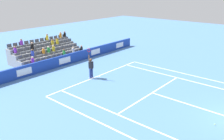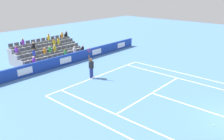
{
  "view_description": "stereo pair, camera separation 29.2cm",
  "coord_description": "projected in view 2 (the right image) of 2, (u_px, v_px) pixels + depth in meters",
  "views": [
    {
      "loc": [
        13.91,
        1.51,
        7.32
      ],
      "look_at": [
        0.41,
        -9.97,
        1.1
      ],
      "focal_mm": 37.28,
      "sensor_mm": 36.0,
      "label": 1
    },
    {
      "loc": [
        13.72,
        1.73,
        7.32
      ],
      "look_at": [
        0.41,
        -9.97,
        1.1
      ],
      "focal_mm": 37.28,
      "sensor_mm": 36.0,
      "label": 2
    }
  ],
  "objects": [
    {
      "name": "tennis_player",
      "position": [
        91.0,
        67.0,
        19.77
      ],
      "size": [
        0.53,
        0.38,
        2.85
      ],
      "color": "navy",
      "rests_on": "ground"
    },
    {
      "name": "loose_tennis_ball",
      "position": [
        214.0,
        125.0,
        13.1
      ],
      "size": [
        0.07,
        0.07,
        0.07
      ],
      "primitive_type": "sphere",
      "color": "#D1E533",
      "rests_on": "ground"
    },
    {
      "name": "line_doubles_sideline_left",
      "position": [
        106.0,
        126.0,
        13.04
      ],
      "size": [
        0.1,
        11.89,
        0.01
      ],
      "primitive_type": "cube",
      "color": "white",
      "rests_on": "ground"
    },
    {
      "name": "line_centre_mark",
      "position": [
        100.0,
        76.0,
        20.57
      ],
      "size": [
        0.1,
        0.2,
        0.01
      ],
      "primitive_type": "cube",
      "color": "white",
      "rests_on": "ground"
    },
    {
      "name": "line_service",
      "position": [
        152.0,
        93.0,
        17.21
      ],
      "size": [
        8.23,
        0.1,
        0.01
      ],
      "primitive_type": "cube",
      "color": "white",
      "rests_on": "ground"
    },
    {
      "name": "line_singles_sideline_left",
      "position": [
        122.0,
        117.0,
        14.01
      ],
      "size": [
        0.1,
        11.89,
        0.01
      ],
      "primitive_type": "cube",
      "color": "white",
      "rests_on": "ground"
    },
    {
      "name": "stadium_stand",
      "position": [
        48.0,
        53.0,
        25.19
      ],
      "size": [
        7.44,
        3.8,
        2.57
      ],
      "color": "gray",
      "rests_on": "ground"
    },
    {
      "name": "line_centre_service",
      "position": [
        194.0,
        107.0,
        15.22
      ],
      "size": [
        0.1,
        6.4,
        0.01
      ],
      "primitive_type": "cube",
      "color": "white",
      "rests_on": "ground"
    },
    {
      "name": "line_singles_sideline_right",
      "position": [
        182.0,
        79.0,
        19.84
      ],
      "size": [
        0.1,
        11.89,
        0.01
      ],
      "primitive_type": "cube",
      "color": "white",
      "rests_on": "ground"
    },
    {
      "name": "sponsor_barrier",
      "position": [
        65.0,
        60.0,
        23.41
      ],
      "size": [
        22.09,
        0.22,
        1.05
      ],
      "color": "#193899",
      "rests_on": "ground"
    },
    {
      "name": "line_doubles_sideline_right",
      "position": [
        189.0,
        75.0,
        20.81
      ],
      "size": [
        0.1,
        11.89,
        0.01
      ],
      "primitive_type": "cube",
      "color": "white",
      "rests_on": "ground"
    },
    {
      "name": "line_baseline",
      "position": [
        99.0,
        76.0,
        20.63
      ],
      "size": [
        10.97,
        0.1,
        0.01
      ],
      "primitive_type": "cube",
      "color": "white",
      "rests_on": "ground"
    }
  ]
}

